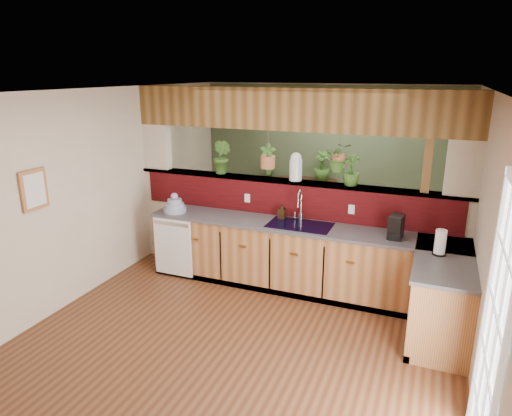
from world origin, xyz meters
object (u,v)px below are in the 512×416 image
at_px(paper_towel, 440,243).
at_px(glass_jar, 296,167).
at_px(dish_stack, 175,206).
at_px(coffee_maker, 396,228).
at_px(soap_dispenser, 282,211).
at_px(faucet, 300,204).
at_px(shelving_console, 296,203).

height_order(paper_towel, glass_jar, glass_jar).
height_order(dish_stack, coffee_maker, same).
height_order(soap_dispenser, glass_jar, glass_jar).
bearing_deg(faucet, dish_stack, -171.25).
distance_m(dish_stack, soap_dispenser, 1.51).
relative_size(faucet, soap_dispenser, 2.10).
bearing_deg(shelving_console, paper_towel, -66.28).
relative_size(coffee_maker, paper_towel, 0.92).
height_order(coffee_maker, paper_towel, paper_towel).
bearing_deg(glass_jar, coffee_maker, -16.69).
height_order(coffee_maker, glass_jar, glass_jar).
distance_m(faucet, glass_jar, 0.51).
bearing_deg(paper_towel, soap_dispenser, 164.00).
relative_size(faucet, shelving_console, 0.31).
bearing_deg(soap_dispenser, glass_jar, 59.90).
height_order(dish_stack, glass_jar, glass_jar).
bearing_deg(soap_dispenser, faucet, -3.67).
bearing_deg(dish_stack, soap_dispenser, 10.79).
relative_size(faucet, coffee_maker, 1.55).
bearing_deg(dish_stack, coffee_maker, 1.38).
xyz_separation_m(dish_stack, coffee_maker, (2.98, 0.07, 0.04)).
distance_m(dish_stack, shelving_console, 2.65).
xyz_separation_m(soap_dispenser, glass_jar, (0.12, 0.20, 0.58)).
height_order(faucet, dish_stack, faucet).
distance_m(soap_dispenser, coffee_maker, 1.50).
relative_size(faucet, paper_towel, 1.43).
bearing_deg(shelving_console, soap_dispenser, -96.70).
distance_m(dish_stack, paper_towel, 3.48).
relative_size(faucet, dish_stack, 1.36).
height_order(faucet, soap_dispenser, faucet).
relative_size(dish_stack, shelving_console, 0.23).
relative_size(soap_dispenser, shelving_console, 0.15).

